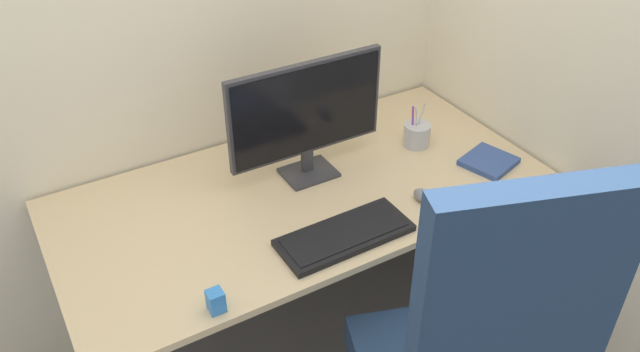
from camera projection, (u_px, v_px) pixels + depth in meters
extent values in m
plane|color=#4C4C51|center=(306.00, 342.00, 2.55)|extent=(8.00, 8.00, 0.00)
cube|color=#D1B78C|center=(303.00, 193.00, 2.12)|extent=(1.62, 0.80, 0.02)
cylinder|color=silver|center=(512.00, 259.00, 2.41)|extent=(0.04, 0.04, 0.74)
cylinder|color=silver|center=(83.00, 294.00, 2.26)|extent=(0.04, 0.04, 0.74)
cylinder|color=silver|center=(411.00, 176.00, 2.86)|extent=(0.04, 0.04, 0.74)
cube|color=navy|center=(510.00, 333.00, 1.37)|extent=(0.45, 0.21, 0.78)
cube|color=#333338|center=(309.00, 172.00, 2.18)|extent=(0.18, 0.14, 0.01)
cube|color=#333338|center=(307.00, 159.00, 2.16)|extent=(0.04, 0.02, 0.09)
cube|color=#333338|center=(306.00, 109.00, 2.05)|extent=(0.55, 0.02, 0.32)
cube|color=black|center=(308.00, 111.00, 2.04)|extent=(0.53, 0.01, 0.30)
cube|color=black|center=(345.00, 235.00, 1.90)|extent=(0.41, 0.17, 0.02)
cube|color=black|center=(345.00, 232.00, 1.90)|extent=(0.38, 0.14, 0.00)
ellipsoid|color=slate|center=(425.00, 196.00, 2.05)|extent=(0.07, 0.10, 0.04)
cylinder|color=#B2B5BA|center=(417.00, 135.00, 2.32)|extent=(0.10, 0.10, 0.08)
cylinder|color=silver|center=(417.00, 120.00, 2.28)|extent=(0.03, 0.01, 0.13)
cylinder|color=silver|center=(420.00, 119.00, 2.28)|extent=(0.03, 0.01, 0.13)
torus|color=orange|center=(417.00, 132.00, 2.31)|extent=(0.03, 0.04, 0.01)
cylinder|color=purple|center=(413.00, 123.00, 2.29)|extent=(0.01, 0.02, 0.13)
cube|color=#334C8C|center=(489.00, 161.00, 2.23)|extent=(0.21, 0.20, 0.02)
cube|color=#337FD8|center=(216.00, 301.00, 1.66)|extent=(0.04, 0.04, 0.06)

